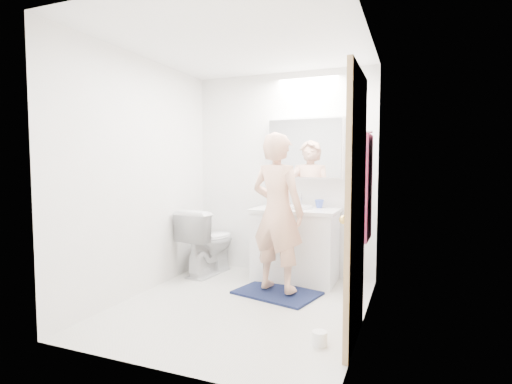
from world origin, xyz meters
The scene contains 23 objects.
floor centered at (0.00, 0.00, 0.00)m, with size 2.50×2.50×0.00m, color silver.
ceiling centered at (0.00, 0.00, 2.40)m, with size 2.50×2.50×0.00m, color white.
wall_back centered at (0.00, 1.25, 1.20)m, with size 2.50×2.50×0.00m, color white.
wall_front centered at (0.00, -1.25, 1.20)m, with size 2.50×2.50×0.00m, color white.
wall_left centered at (-1.10, 0.00, 1.20)m, with size 2.50×2.50×0.00m, color white.
wall_right centered at (1.10, 0.00, 1.20)m, with size 2.50×2.50×0.00m, color white.
vanity_cabinet centered at (0.24, 0.96, 0.39)m, with size 0.90×0.55×0.78m, color silver.
countertop centered at (0.24, 0.96, 0.80)m, with size 0.95×0.58×0.04m, color white.
sink_basin centered at (0.24, 0.99, 0.84)m, with size 0.36×0.36×0.03m, color silver.
faucet centered at (0.24, 1.19, 0.90)m, with size 0.02×0.02×0.16m, color silver.
medicine_cabinet centered at (0.30, 1.18, 1.50)m, with size 0.88×0.14×0.70m, color white.
mirror_panel centered at (0.30, 1.10, 1.50)m, with size 0.84×0.01×0.66m, color silver.
toilet centered at (-0.81, 0.85, 0.40)m, with size 0.44×0.78×0.79m, color silver.
bath_rug centered at (0.21, 0.44, 0.01)m, with size 0.80×0.55×0.02m, color #14223F.
person centered at (0.21, 0.44, 0.84)m, with size 0.58×0.38×1.58m, color #DFA586.
door centered at (1.08, -0.35, 1.00)m, with size 0.04×0.80×2.00m, color #A88054.
door_knob centered at (1.04, -0.65, 0.95)m, with size 0.06×0.06×0.06m, color gold.
towel centered at (1.08, 0.55, 1.10)m, with size 0.02×0.42×1.00m, color #191137.
towel_hook centered at (1.07, 0.55, 1.62)m, with size 0.02×0.02×0.07m, color silver.
soap_bottle_a centered at (-0.10, 1.11, 0.94)m, with size 0.09×0.09×0.24m, color #CDCD85.
soap_bottle_b centered at (0.01, 1.15, 0.90)m, with size 0.07×0.07×0.15m, color #5A99C2.
toothbrush_cup centered at (0.48, 1.12, 0.87)m, with size 0.10×0.10×0.10m, color #415BC5.
toilet_paper_roll centered at (0.86, -0.52, 0.05)m, with size 0.11×0.11×0.10m, color white.
Camera 1 is at (1.47, -3.29, 1.32)m, focal length 27.69 mm.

